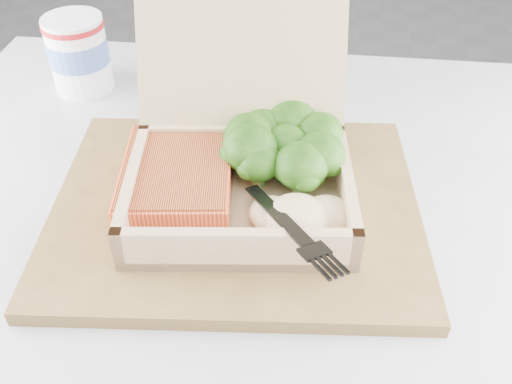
# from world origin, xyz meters

# --- Properties ---
(floor) EXTENTS (4.00, 4.00, 0.00)m
(floor) POSITION_xyz_m (0.00, 0.00, 0.00)
(floor) COLOR gray
(floor) RESTS_ON ground
(cafe_table) EXTENTS (0.77, 0.77, 0.72)m
(cafe_table) POSITION_xyz_m (-0.49, -0.48, 0.53)
(cafe_table) COLOR black
(cafe_table) RESTS_ON floor
(serving_tray) EXTENTS (0.38, 0.31, 0.02)m
(serving_tray) POSITION_xyz_m (-0.48, -0.45, 0.72)
(serving_tray) COLOR brown
(serving_tray) RESTS_ON cafe_table
(takeout_container) EXTENTS (0.23, 0.26, 0.18)m
(takeout_container) POSITION_xyz_m (-0.48, -0.42, 0.78)
(takeout_container) COLOR tan
(takeout_container) RESTS_ON serving_tray
(salmon_fillet) EXTENTS (0.12, 0.15, 0.03)m
(salmon_fillet) POSITION_xyz_m (-0.54, -0.45, 0.75)
(salmon_fillet) COLOR #FF6131
(salmon_fillet) RESTS_ON takeout_container
(broccoli_pile) EXTENTS (0.13, 0.13, 0.05)m
(broccoli_pile) POSITION_xyz_m (-0.44, -0.40, 0.76)
(broccoli_pile) COLOR #356A17
(broccoli_pile) RESTS_ON takeout_container
(mashed_potatoes) EXTENTS (0.09, 0.08, 0.03)m
(mashed_potatoes) POSITION_xyz_m (-0.42, -0.49, 0.76)
(mashed_potatoes) COLOR beige
(mashed_potatoes) RESTS_ON takeout_container
(plastic_fork) EXTENTS (0.10, 0.14, 0.03)m
(plastic_fork) POSITION_xyz_m (-0.45, -0.49, 0.77)
(plastic_fork) COLOR black
(plastic_fork) RESTS_ON mashed_potatoes
(paper_cup) EXTENTS (0.08, 0.08, 0.10)m
(paper_cup) POSITION_xyz_m (-0.71, -0.23, 0.77)
(paper_cup) COLOR white
(paper_cup) RESTS_ON cafe_table
(receipt) EXTENTS (0.10, 0.14, 0.00)m
(receipt) POSITION_xyz_m (-0.50, -0.27, 0.72)
(receipt) COLOR white
(receipt) RESTS_ON cafe_table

